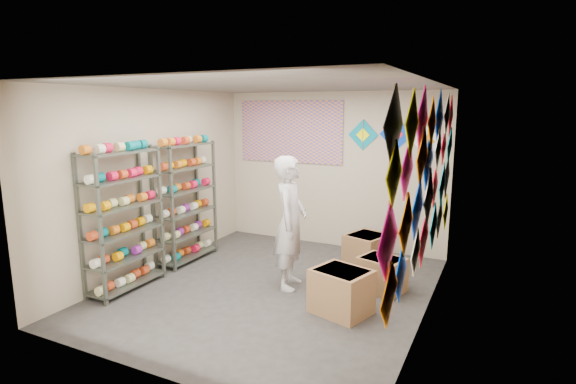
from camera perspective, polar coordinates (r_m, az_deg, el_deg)
The scene contains 12 objects.
ground at distance 6.26m, azimuth -2.07°, elevation -12.16°, with size 4.50×4.50×0.00m, color #2C2927.
room_walls at distance 5.83m, azimuth -2.18°, elevation 2.92°, with size 4.50×4.50×4.50m.
shelf_rack_front at distance 6.36m, azimuth -20.21°, elevation -3.45°, with size 0.40×1.10×1.90m, color #4C5147.
shelf_rack_back at distance 7.29m, azimuth -12.87°, elevation -1.30°, with size 0.40×1.10×1.90m, color #4C5147.
string_spools at distance 6.79m, azimuth -16.33°, elevation -1.53°, with size 0.12×2.36×0.12m.
kite_wall_display at distance 5.20m, azimuth 17.43°, elevation 1.63°, with size 0.06×4.24×2.03m.
back_wall_kites at distance 7.53m, azimuth 13.32°, elevation 6.86°, with size 1.56×0.02×0.62m.
poster at distance 8.13m, azimuth 0.27°, elevation 7.65°, with size 2.00×0.01×1.10m, color #53489D.
shopkeeper at distance 6.06m, azimuth 0.30°, elevation -3.92°, with size 0.56×0.73×1.81m, color #BEB5B1.
carton_a at distance 5.53m, azimuth 6.79°, elevation -12.42°, with size 0.64×0.54×0.54m, color #8E603E.
carton_b at distance 6.25m, azimuth 11.79°, elevation -10.19°, with size 0.56×0.46×0.46m, color #8E603E.
carton_c at distance 7.09m, azimuth 9.94°, elevation -7.34°, with size 0.53×0.59×0.51m, color #8E603E.
Camera 1 is at (2.73, -5.09, 2.43)m, focal length 28.00 mm.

